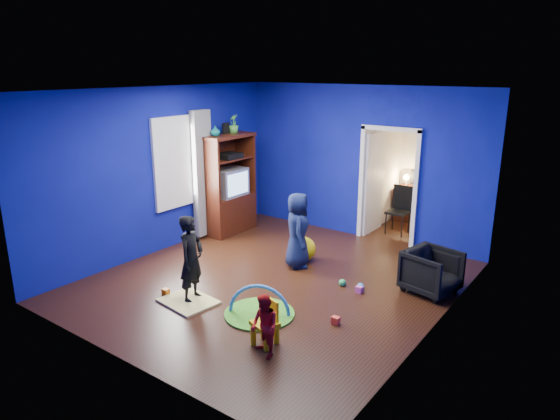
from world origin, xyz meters
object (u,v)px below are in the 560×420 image
Objects in this scene: play_mat at (259,314)px; folding_chair at (398,211)px; armchair at (432,272)px; tv_armoire at (228,184)px; kid_chair at (265,325)px; child_navy at (298,230)px; toddler_red at (264,326)px; child_black at (191,259)px; crt_tv at (229,182)px; hopper_ball at (303,249)px; vase at (215,131)px; study_desk at (416,205)px.

folding_chair reaches higher than play_mat.
tv_armoire is (-4.31, 0.38, 0.66)m from armchair.
child_navy is at bearing 134.19° from kid_chair.
child_navy is at bearing 139.91° from toddler_red.
child_black is 0.99× the size of child_navy.
tv_armoire is 2.13× the size of folding_chair.
crt_tv is at bearing 160.10° from toddler_red.
folding_chair reaches higher than kid_chair.
child_navy is 0.49m from hopper_ball.
hopper_ball is 0.45× the size of play_mat.
vase is (-3.37, 2.86, 1.68)m from toddler_red.
study_desk is (0.65, 3.54, -0.26)m from child_navy.
crt_tv reaches higher than folding_chair.
child_black is 1.36× the size of folding_chair.
kid_chair reaches higher than play_mat.
child_black is 1.63m from kid_chair.
study_desk is (0.11, 5.25, 0.36)m from play_mat.
vase reaches higher than hopper_ball.
play_mat is (-1.61, -2.04, -0.31)m from armchair.
crt_tv reaches higher than kid_chair.
toddler_red reaches higher than kid_chair.
vase reaches higher than armchair.
crt_tv is 3.74m from play_mat.
child_navy reaches higher than hopper_ball.
play_mat is at bearing -42.27° from crt_tv.
toddler_red is at bearing -48.05° from play_mat.
toddler_red is 0.28m from kid_chair.
crt_tv is at bearing -146.07° from folding_chair.
hopper_ball is at bearing 138.64° from toddler_red.
kid_chair is (1.11, -2.49, 0.03)m from hopper_ball.
armchair is at bearing -56.30° from folding_chair.
kid_chair is 0.78m from play_mat.
folding_chair is (-0.40, 4.82, 0.21)m from kid_chair.
child_black is 5.58m from study_desk.
armchair reaches higher than kid_chair.
armchair is 2.80m from kid_chair.
hopper_ball is at bearing -27.12° from child_navy.
play_mat is 5.26m from study_desk.
toddler_red is 1.74× the size of hopper_ball.
tv_armoire is 0.06m from crt_tv.
study_desk is at bearing -48.91° from child_navy.
vase reaches higher than folding_chair.
armchair is 2.62m from play_mat.
vase reaches higher than crt_tv.
folding_chair is at bearing -28.39° from child_black.
tv_armoire reaches higher than toddler_red.
child_black is 2.90× the size of hopper_ball.
hopper_ball is (2.11, -0.46, -0.76)m from tv_armoire.
armchair is at bearing -63.64° from child_black.
toddler_red is 0.86× the size of study_desk.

